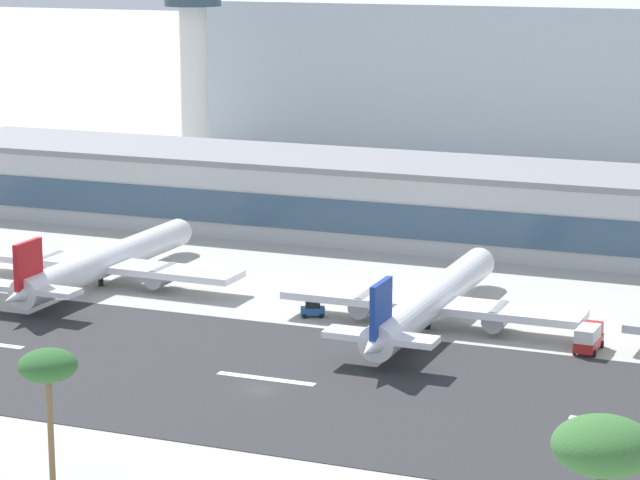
{
  "coord_description": "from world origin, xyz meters",
  "views": [
    {
      "loc": [
        60.87,
        -134.49,
        49.5
      ],
      "look_at": [
        -7.52,
        36.88,
        8.96
      ],
      "focal_mm": 78.14,
      "sensor_mm": 36.0,
      "label": 1
    }
  ],
  "objects_px": {
    "distant_hotel_block": "(533,82)",
    "service_baggage_tug_1": "(313,309)",
    "palm_tree_2": "(603,449)",
    "control_tower": "(193,49)",
    "service_box_truck_0": "(589,337)",
    "airliner_navy_tail_gate_2": "(429,303)",
    "airliner_red_tail_gate_1": "(101,264)",
    "terminal_building": "(374,198)",
    "palm_tree_0": "(48,368)"
  },
  "relations": [
    {
      "from": "service_box_truck_0",
      "to": "service_baggage_tug_1",
      "type": "bearing_deg",
      "value": 88.94
    },
    {
      "from": "airliner_red_tail_gate_1",
      "to": "service_box_truck_0",
      "type": "distance_m",
      "value": 71.93
    },
    {
      "from": "service_box_truck_0",
      "to": "palm_tree_0",
      "type": "distance_m",
      "value": 71.38
    },
    {
      "from": "palm_tree_0",
      "to": "airliner_red_tail_gate_1",
      "type": "bearing_deg",
      "value": 117.03
    },
    {
      "from": "airliner_navy_tail_gate_2",
      "to": "palm_tree_2",
      "type": "relative_size",
      "value": 3.06
    },
    {
      "from": "airliner_navy_tail_gate_2",
      "to": "palm_tree_2",
      "type": "distance_m",
      "value": 80.86
    },
    {
      "from": "service_box_truck_0",
      "to": "palm_tree_0",
      "type": "bearing_deg",
      "value": 149.93
    },
    {
      "from": "airliner_red_tail_gate_1",
      "to": "service_baggage_tug_1",
      "type": "xyz_separation_m",
      "value": [
        34.61,
        -4.29,
        -2.2
      ]
    },
    {
      "from": "terminal_building",
      "to": "palm_tree_2",
      "type": "bearing_deg",
      "value": -63.66
    },
    {
      "from": "airliner_red_tail_gate_1",
      "to": "service_baggage_tug_1",
      "type": "height_order",
      "value": "airliner_red_tail_gate_1"
    },
    {
      "from": "terminal_building",
      "to": "palm_tree_0",
      "type": "bearing_deg",
      "value": -85.52
    },
    {
      "from": "terminal_building",
      "to": "service_baggage_tug_1",
      "type": "height_order",
      "value": "terminal_building"
    },
    {
      "from": "control_tower",
      "to": "palm_tree_0",
      "type": "relative_size",
      "value": 3.17
    },
    {
      "from": "control_tower",
      "to": "service_box_truck_0",
      "type": "xyz_separation_m",
      "value": [
        103.67,
        -100.06,
        -24.37
      ]
    },
    {
      "from": "service_baggage_tug_1",
      "to": "palm_tree_2",
      "type": "relative_size",
      "value": 0.22
    },
    {
      "from": "distant_hotel_block",
      "to": "airliner_navy_tail_gate_2",
      "type": "distance_m",
      "value": 143.06
    },
    {
      "from": "distant_hotel_block",
      "to": "service_baggage_tug_1",
      "type": "bearing_deg",
      "value": -88.32
    },
    {
      "from": "airliner_navy_tail_gate_2",
      "to": "service_box_truck_0",
      "type": "xyz_separation_m",
      "value": [
        21.11,
        -2.51,
        -1.56
      ]
    },
    {
      "from": "airliner_navy_tail_gate_2",
      "to": "terminal_building",
      "type": "bearing_deg",
      "value": 27.0
    },
    {
      "from": "terminal_building",
      "to": "control_tower",
      "type": "distance_m",
      "value": 76.28
    },
    {
      "from": "distant_hotel_block",
      "to": "service_box_truck_0",
      "type": "xyz_separation_m",
      "value": [
        41.17,
        -143.46,
        -15.67
      ]
    },
    {
      "from": "service_baggage_tug_1",
      "to": "palm_tree_0",
      "type": "bearing_deg",
      "value": -115.53
    },
    {
      "from": "airliner_navy_tail_gate_2",
      "to": "service_box_truck_0",
      "type": "height_order",
      "value": "airliner_navy_tail_gate_2"
    },
    {
      "from": "control_tower",
      "to": "palm_tree_2",
      "type": "height_order",
      "value": "control_tower"
    },
    {
      "from": "terminal_building",
      "to": "palm_tree_2",
      "type": "distance_m",
      "value": 137.22
    },
    {
      "from": "airliner_navy_tail_gate_2",
      "to": "service_baggage_tug_1",
      "type": "bearing_deg",
      "value": 91.59
    },
    {
      "from": "service_box_truck_0",
      "to": "palm_tree_2",
      "type": "bearing_deg",
      "value": -166.3
    },
    {
      "from": "airliner_red_tail_gate_1",
      "to": "service_box_truck_0",
      "type": "xyz_separation_m",
      "value": [
        71.63,
        -6.43,
        -1.45
      ]
    },
    {
      "from": "terminal_building",
      "to": "service_box_truck_0",
      "type": "distance_m",
      "value": 71.02
    },
    {
      "from": "distant_hotel_block",
      "to": "service_baggage_tug_1",
      "type": "relative_size",
      "value": 41.79
    },
    {
      "from": "airliner_red_tail_gate_1",
      "to": "service_baggage_tug_1",
      "type": "distance_m",
      "value": 34.94
    },
    {
      "from": "control_tower",
      "to": "service_box_truck_0",
      "type": "height_order",
      "value": "control_tower"
    },
    {
      "from": "control_tower",
      "to": "airliner_red_tail_gate_1",
      "type": "xyz_separation_m",
      "value": [
        32.04,
        -93.63,
        -22.92
      ]
    },
    {
      "from": "terminal_building",
      "to": "palm_tree_2",
      "type": "height_order",
      "value": "palm_tree_2"
    },
    {
      "from": "palm_tree_2",
      "to": "control_tower",
      "type": "bearing_deg",
      "value": 124.78
    },
    {
      "from": "distant_hotel_block",
      "to": "airliner_red_tail_gate_1",
      "type": "xyz_separation_m",
      "value": [
        -30.46,
        -137.03,
        -14.22
      ]
    },
    {
      "from": "airliner_navy_tail_gate_2",
      "to": "distant_hotel_block",
      "type": "bearing_deg",
      "value": 8.35
    },
    {
      "from": "terminal_building",
      "to": "airliner_red_tail_gate_1",
      "type": "height_order",
      "value": "terminal_building"
    },
    {
      "from": "distant_hotel_block",
      "to": "service_box_truck_0",
      "type": "height_order",
      "value": "distant_hotel_block"
    },
    {
      "from": "palm_tree_0",
      "to": "palm_tree_2",
      "type": "height_order",
      "value": "palm_tree_2"
    },
    {
      "from": "airliner_red_tail_gate_1",
      "to": "service_baggage_tug_1",
      "type": "relative_size",
      "value": 13.64
    },
    {
      "from": "control_tower",
      "to": "palm_tree_0",
      "type": "xyz_separation_m",
      "value": [
        65.83,
        -159.87,
        -15.04
      ]
    },
    {
      "from": "palm_tree_0",
      "to": "distant_hotel_block",
      "type": "bearing_deg",
      "value": 90.94
    },
    {
      "from": "control_tower",
      "to": "airliner_red_tail_gate_1",
      "type": "height_order",
      "value": "control_tower"
    },
    {
      "from": "service_box_truck_0",
      "to": "palm_tree_0",
      "type": "relative_size",
      "value": 0.47
    },
    {
      "from": "control_tower",
      "to": "airliner_navy_tail_gate_2",
      "type": "height_order",
      "value": "control_tower"
    },
    {
      "from": "distant_hotel_block",
      "to": "airliner_red_tail_gate_1",
      "type": "height_order",
      "value": "distant_hotel_block"
    },
    {
      "from": "palm_tree_0",
      "to": "palm_tree_2",
      "type": "relative_size",
      "value": 0.78
    },
    {
      "from": "airliner_red_tail_gate_1",
      "to": "distant_hotel_block",
      "type": "bearing_deg",
      "value": -11.31
    },
    {
      "from": "control_tower",
      "to": "service_box_truck_0",
      "type": "relative_size",
      "value": 6.69
    }
  ]
}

